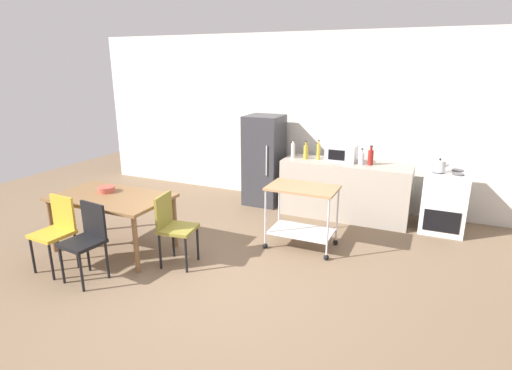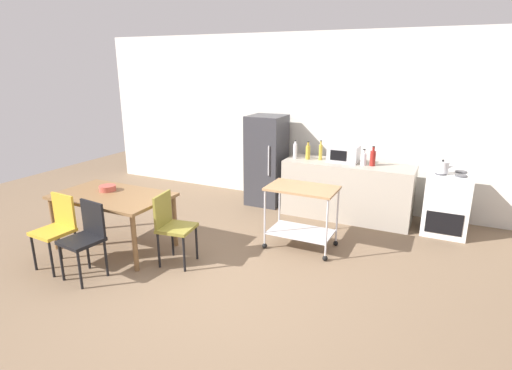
# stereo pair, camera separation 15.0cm
# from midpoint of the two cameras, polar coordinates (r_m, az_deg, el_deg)

# --- Properties ---
(ground_plane) EXTENTS (12.00, 12.00, 0.00)m
(ground_plane) POSITION_cam_midpoint_polar(r_m,az_deg,el_deg) (4.88, -6.54, -12.85)
(ground_plane) COLOR brown
(back_wall) EXTENTS (8.40, 0.12, 2.90)m
(back_wall) POSITION_cam_midpoint_polar(r_m,az_deg,el_deg) (7.24, 6.19, 9.09)
(back_wall) COLOR silver
(back_wall) RESTS_ON ground_plane
(kitchen_counter) EXTENTS (2.00, 0.64, 0.90)m
(kitchen_counter) POSITION_cam_midpoint_polar(r_m,az_deg,el_deg) (6.65, 11.67, -0.67)
(kitchen_counter) COLOR #A89E8E
(kitchen_counter) RESTS_ON ground_plane
(dining_table) EXTENTS (1.50, 0.90, 0.75)m
(dining_table) POSITION_cam_midpoint_polar(r_m,az_deg,el_deg) (5.64, -20.26, -2.20)
(dining_table) COLOR brown
(dining_table) RESTS_ON ground_plane
(chair_mustard) EXTENTS (0.43, 0.43, 0.89)m
(chair_mustard) POSITION_cam_midpoint_polar(r_m,az_deg,el_deg) (5.43, -26.87, -5.44)
(chair_mustard) COLOR gold
(chair_mustard) RESTS_ON ground_plane
(chair_olive) EXTENTS (0.45, 0.45, 0.89)m
(chair_olive) POSITION_cam_midpoint_polar(r_m,az_deg,el_deg) (5.07, -12.36, -5.44)
(chair_olive) COLOR olive
(chair_olive) RESTS_ON ground_plane
(chair_black) EXTENTS (0.45, 0.45, 0.89)m
(chair_black) POSITION_cam_midpoint_polar(r_m,az_deg,el_deg) (5.03, -23.41, -6.69)
(chair_black) COLOR black
(chair_black) RESTS_ON ground_plane
(stove_oven) EXTENTS (0.60, 0.61, 0.92)m
(stove_oven) POSITION_cam_midpoint_polar(r_m,az_deg,el_deg) (6.54, 24.18, -2.12)
(stove_oven) COLOR white
(stove_oven) RESTS_ON ground_plane
(refrigerator) EXTENTS (0.60, 0.63, 1.55)m
(refrigerator) POSITION_cam_midpoint_polar(r_m,az_deg,el_deg) (7.09, 0.52, 3.48)
(refrigerator) COLOR #333338
(refrigerator) RESTS_ON ground_plane
(kitchen_cart) EXTENTS (0.91, 0.57, 0.85)m
(kitchen_cart) POSITION_cam_midpoint_polar(r_m,az_deg,el_deg) (5.42, 5.67, -3.05)
(kitchen_cart) COLOR #A37A51
(kitchen_cart) RESTS_ON ground_plane
(bottle_vinegar) EXTENTS (0.06, 0.06, 0.30)m
(bottle_vinegar) POSITION_cam_midpoint_polar(r_m,az_deg,el_deg) (6.68, 4.56, 4.84)
(bottle_vinegar) COLOR silver
(bottle_vinegar) RESTS_ON kitchen_counter
(bottle_soda) EXTENTS (0.07, 0.07, 0.29)m
(bottle_soda) POSITION_cam_midpoint_polar(r_m,az_deg,el_deg) (6.65, 6.34, 4.66)
(bottle_soda) COLOR gold
(bottle_soda) RESTS_ON kitchen_counter
(bottle_olive_oil) EXTENTS (0.06, 0.06, 0.32)m
(bottle_olive_oil) POSITION_cam_midpoint_polar(r_m,az_deg,el_deg) (6.63, 8.08, 4.67)
(bottle_olive_oil) COLOR gold
(bottle_olive_oil) RESTS_ON kitchen_counter
(microwave) EXTENTS (0.46, 0.35, 0.26)m
(microwave) POSITION_cam_midpoint_polar(r_m,az_deg,el_deg) (6.58, 11.22, 4.40)
(microwave) COLOR silver
(microwave) RESTS_ON kitchen_counter
(bottle_soy_sauce) EXTENTS (0.08, 0.08, 0.25)m
(bottle_soy_sauce) POSITION_cam_midpoint_polar(r_m,az_deg,el_deg) (6.43, 13.89, 3.66)
(bottle_soy_sauce) COLOR silver
(bottle_soy_sauce) RESTS_ON kitchen_counter
(bottle_sesame_oil) EXTENTS (0.08, 0.08, 0.30)m
(bottle_sesame_oil) POSITION_cam_midpoint_polar(r_m,az_deg,el_deg) (6.43, 15.10, 3.79)
(bottle_sesame_oil) COLOR maroon
(bottle_sesame_oil) RESTS_ON kitchen_counter
(fruit_bowl) EXTENTS (0.22, 0.22, 0.07)m
(fruit_bowl) POSITION_cam_midpoint_polar(r_m,az_deg,el_deg) (5.79, -20.92, -0.57)
(fruit_bowl) COLOR #B24C3F
(fruit_bowl) RESTS_ON dining_table
(kettle) EXTENTS (0.24, 0.17, 0.19)m
(kettle) POSITION_cam_midpoint_polar(r_m,az_deg,el_deg) (6.30, 23.68, 2.47)
(kettle) COLOR silver
(kettle) RESTS_ON stove_oven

